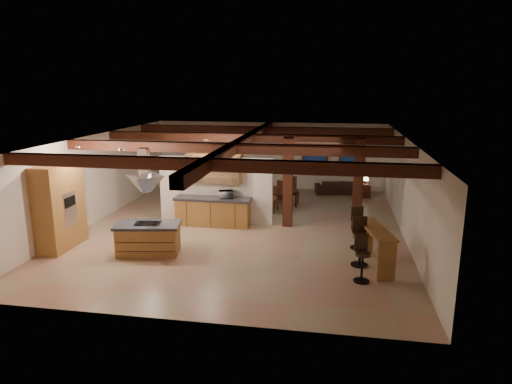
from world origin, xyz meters
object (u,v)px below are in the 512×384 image
sofa (338,187)px  bar_counter (375,241)px  kitchen_island (148,238)px  dining_table (270,198)px

sofa → bar_counter: bearing=85.9°
kitchen_island → dining_table: 5.99m
bar_counter → dining_table: bearing=122.9°
dining_table → bar_counter: bar_counter is taller
sofa → kitchen_island: bearing=47.0°
kitchen_island → sofa: (5.13, 8.03, -0.15)m
dining_table → kitchen_island: bearing=-90.9°
dining_table → sofa: dining_table is taller
bar_counter → sofa: bearing=96.3°
sofa → bar_counter: bar_counter is taller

